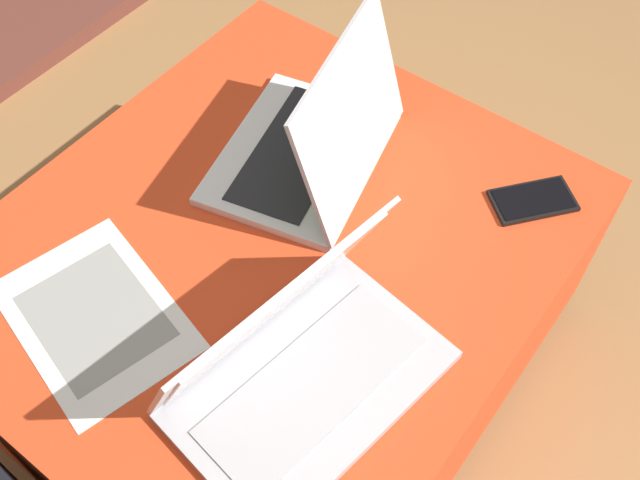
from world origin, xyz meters
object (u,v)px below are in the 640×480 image
(cell_phone, at_px, (533,200))
(paper_sheet, at_px, (95,316))
(laptop_near, at_px, (297,360))
(laptop_far, at_px, (317,143))

(cell_phone, height_order, paper_sheet, cell_phone)
(laptop_near, bearing_deg, cell_phone, -5.25)
(laptop_far, relative_size, cell_phone, 2.51)
(cell_phone, relative_size, paper_sheet, 0.44)
(laptop_far, height_order, paper_sheet, laptop_far)
(laptop_near, xyz_separation_m, laptop_far, (0.33, 0.22, 0.00))
(laptop_near, relative_size, paper_sheet, 1.18)
(laptop_far, distance_m, cell_phone, 0.37)
(laptop_near, relative_size, laptop_far, 1.06)
(laptop_near, height_order, paper_sheet, laptop_near)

